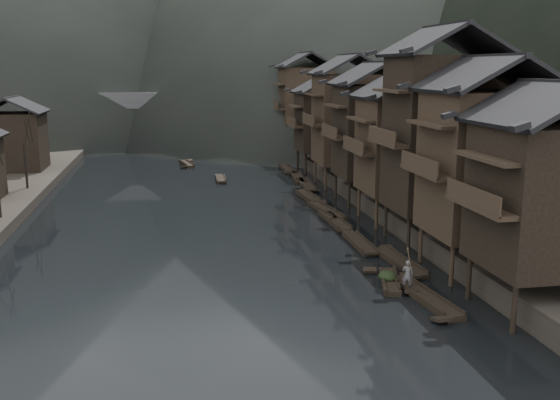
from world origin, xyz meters
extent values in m
plane|color=black|center=(0.00, 0.00, 0.00)|extent=(300.00, 300.00, 0.00)
cube|color=#2D2823|center=(35.00, 40.00, 0.90)|extent=(40.00, 200.00, 1.80)
cylinder|color=black|center=(14.20, -10.40, 1.30)|extent=(0.30, 0.30, 2.90)
cylinder|color=black|center=(14.20, -5.60, 1.30)|extent=(0.30, 0.30, 2.90)
cylinder|color=black|center=(16.95, -5.60, 1.30)|extent=(0.30, 0.30, 2.90)
cube|color=black|center=(17.30, -8.00, 6.39)|extent=(7.00, 6.00, 7.58)
cube|color=#32261B|center=(13.30, -8.00, 6.01)|extent=(1.20, 5.70, 0.25)
cylinder|color=#32261B|center=(14.20, -3.40, 1.30)|extent=(0.30, 0.30, 2.90)
cylinder|color=#32261B|center=(14.20, 1.40, 1.30)|extent=(0.30, 0.30, 2.90)
cylinder|color=#32261B|center=(16.95, -3.40, 1.30)|extent=(0.30, 0.30, 2.90)
cylinder|color=#32261B|center=(16.95, 1.40, 1.30)|extent=(0.30, 0.30, 2.90)
cube|color=#32261B|center=(17.30, -1.00, 7.09)|extent=(7.00, 6.00, 8.99)
cube|color=#32261B|center=(13.30, -1.00, 6.64)|extent=(1.20, 5.70, 0.25)
cylinder|color=black|center=(14.20, 3.60, 1.30)|extent=(0.30, 0.30, 2.90)
cylinder|color=black|center=(14.20, 8.40, 1.30)|extent=(0.30, 0.30, 2.90)
cylinder|color=black|center=(16.95, 3.60, 1.30)|extent=(0.30, 0.30, 2.90)
cylinder|color=black|center=(16.95, 8.40, 1.30)|extent=(0.30, 0.30, 2.90)
cube|color=black|center=(17.30, 6.00, 8.23)|extent=(7.00, 6.00, 11.25)
cube|color=#32261B|center=(13.30, 6.00, 7.66)|extent=(1.20, 5.70, 0.25)
cylinder|color=#32261B|center=(14.20, 10.60, 1.30)|extent=(0.30, 0.30, 2.90)
cylinder|color=#32261B|center=(14.20, 15.40, 1.30)|extent=(0.30, 0.30, 2.90)
cylinder|color=#32261B|center=(16.95, 10.60, 1.30)|extent=(0.30, 0.30, 2.90)
cylinder|color=#32261B|center=(16.95, 15.40, 1.30)|extent=(0.30, 0.30, 2.90)
cube|color=#32261B|center=(17.30, 13.00, 6.57)|extent=(7.00, 6.00, 7.93)
cube|color=#32261B|center=(13.30, 13.00, 6.17)|extent=(1.20, 5.70, 0.25)
cylinder|color=black|center=(14.20, 18.60, 1.30)|extent=(0.30, 0.30, 2.90)
cylinder|color=black|center=(14.20, 23.40, 1.30)|extent=(0.30, 0.30, 2.90)
cylinder|color=black|center=(16.95, 18.60, 1.30)|extent=(0.30, 0.30, 2.90)
cylinder|color=black|center=(16.95, 23.40, 1.30)|extent=(0.30, 0.30, 2.90)
cube|color=black|center=(17.30, 21.00, 6.99)|extent=(7.00, 6.00, 8.78)
cube|color=#32261B|center=(13.30, 21.00, 6.55)|extent=(1.20, 5.70, 0.25)
cylinder|color=#32261B|center=(14.20, 27.60, 1.30)|extent=(0.30, 0.30, 2.90)
cylinder|color=#32261B|center=(14.20, 32.40, 1.30)|extent=(0.30, 0.30, 2.90)
cylinder|color=#32261B|center=(16.95, 27.60, 1.30)|extent=(0.30, 0.30, 2.90)
cylinder|color=#32261B|center=(16.95, 32.40, 1.30)|extent=(0.30, 0.30, 2.90)
cube|color=#32261B|center=(17.30, 30.00, 7.44)|extent=(7.00, 6.00, 9.68)
cube|color=#32261B|center=(13.30, 30.00, 6.96)|extent=(1.20, 5.70, 0.25)
cylinder|color=black|center=(14.20, 37.60, 1.30)|extent=(0.30, 0.30, 2.90)
cylinder|color=black|center=(14.20, 42.40, 1.30)|extent=(0.30, 0.30, 2.90)
cylinder|color=black|center=(16.95, 37.60, 1.30)|extent=(0.30, 0.30, 2.90)
cylinder|color=black|center=(16.95, 42.40, 1.30)|extent=(0.30, 0.30, 2.90)
cube|color=black|center=(17.30, 40.00, 6.25)|extent=(7.00, 6.00, 7.31)
cube|color=#32261B|center=(13.30, 40.00, 5.89)|extent=(1.20, 5.70, 0.25)
cylinder|color=#32261B|center=(14.20, 49.60, 1.30)|extent=(0.30, 0.30, 2.90)
cylinder|color=#32261B|center=(14.20, 54.40, 1.30)|extent=(0.30, 0.30, 2.90)
cylinder|color=#32261B|center=(16.95, 49.60, 1.30)|extent=(0.30, 0.30, 2.90)
cylinder|color=#32261B|center=(16.95, 54.40, 1.30)|extent=(0.30, 0.30, 2.90)
cube|color=#32261B|center=(17.30, 52.00, 7.80)|extent=(7.00, 6.00, 10.39)
cube|color=#32261B|center=(13.30, 52.00, 7.28)|extent=(1.20, 5.70, 0.25)
cube|color=black|center=(-20.50, 42.00, 4.60)|extent=(6.50, 6.50, 6.80)
cylinder|color=black|center=(-17.00, 29.13, 3.51)|extent=(0.24, 0.24, 4.61)
cube|color=black|center=(11.68, -5.21, 0.15)|extent=(1.92, 7.09, 0.30)
cube|color=black|center=(11.68, -5.21, 0.33)|extent=(1.96, 6.96, 0.10)
cube|color=black|center=(12.08, -1.87, 0.29)|extent=(1.03, 0.96, 0.35)
cube|color=black|center=(11.28, -8.56, 0.29)|extent=(1.03, 0.96, 0.35)
cube|color=black|center=(12.62, 1.18, 0.15)|extent=(1.65, 6.64, 0.30)
cube|color=black|center=(12.62, 1.18, 0.33)|extent=(1.70, 6.51, 0.10)
cube|color=black|center=(12.88, 4.32, 0.29)|extent=(1.00, 0.88, 0.34)
cube|color=black|center=(12.35, -1.96, 0.29)|extent=(1.00, 0.88, 0.34)
cube|color=black|center=(11.36, 6.11, 0.15)|extent=(1.14, 5.81, 0.30)
cube|color=black|center=(11.36, 6.11, 0.33)|extent=(1.20, 5.69, 0.10)
cube|color=black|center=(11.34, 8.90, 0.29)|extent=(0.94, 0.73, 0.32)
cube|color=black|center=(11.38, 3.33, 0.29)|extent=(0.94, 0.73, 0.32)
cube|color=black|center=(11.30, 12.98, 0.15)|extent=(1.32, 6.74, 0.30)
cube|color=black|center=(11.30, 12.98, 0.33)|extent=(1.37, 6.61, 0.10)
cube|color=black|center=(11.40, 16.20, 0.29)|extent=(0.96, 0.86, 0.34)
cube|color=black|center=(11.19, 9.76, 0.29)|extent=(0.96, 0.86, 0.34)
cube|color=black|center=(11.56, 17.12, 0.15)|extent=(2.00, 7.30, 0.30)
cube|color=black|center=(11.56, 17.12, 0.33)|extent=(2.04, 7.16, 0.10)
cube|color=black|center=(12.00, 20.56, 0.29)|extent=(1.04, 1.00, 0.36)
cube|color=black|center=(11.12, 13.69, 0.29)|extent=(1.04, 1.00, 0.36)
cube|color=black|center=(11.33, 23.55, 0.15)|extent=(1.46, 5.87, 0.30)
cube|color=black|center=(11.33, 23.55, 0.33)|extent=(1.51, 5.76, 0.10)
cube|color=black|center=(11.51, 26.34, 0.29)|extent=(0.98, 0.78, 0.32)
cube|color=black|center=(11.15, 20.77, 0.29)|extent=(0.98, 0.78, 0.32)
cube|color=black|center=(12.61, 30.12, 0.15)|extent=(1.56, 7.66, 0.30)
cube|color=black|center=(12.61, 30.12, 0.33)|extent=(1.60, 7.51, 0.10)
cube|color=black|center=(12.39, 33.77, 0.29)|extent=(0.99, 0.99, 0.37)
cube|color=black|center=(12.83, 26.48, 0.29)|extent=(0.99, 0.99, 0.37)
cube|color=black|center=(12.61, 34.93, 0.15)|extent=(1.89, 7.63, 0.30)
cube|color=black|center=(12.61, 34.93, 0.33)|extent=(1.93, 7.48, 0.10)
cube|color=black|center=(12.23, 38.53, 0.29)|extent=(1.03, 1.02, 0.36)
cube|color=black|center=(13.00, 31.32, 0.29)|extent=(1.03, 1.02, 0.36)
cube|color=black|center=(12.56, 40.89, 0.15)|extent=(1.14, 7.12, 0.30)
cube|color=black|center=(12.56, 40.89, 0.33)|extent=(1.19, 6.98, 0.10)
cube|color=black|center=(12.58, 44.30, 0.29)|extent=(0.94, 0.88, 0.35)
cube|color=black|center=(12.54, 37.47, 0.29)|extent=(0.94, 0.88, 0.35)
cube|color=black|center=(3.48, 35.38, 0.15)|extent=(1.19, 4.73, 0.30)
cube|color=black|center=(3.48, 35.38, 0.33)|extent=(1.24, 4.64, 0.10)
cube|color=black|center=(3.38, 37.64, 0.29)|extent=(0.87, 0.62, 0.29)
cube|color=black|center=(3.57, 33.13, 0.29)|extent=(0.87, 0.62, 0.29)
cube|color=black|center=(-0.11, 48.14, 0.15)|extent=(2.02, 5.86, 0.30)
cube|color=black|center=(-0.11, 48.14, 0.33)|extent=(2.05, 5.76, 0.10)
cube|color=black|center=(0.39, 50.87, 0.29)|extent=(0.96, 0.86, 0.32)
cube|color=black|center=(-0.61, 45.41, 0.29)|extent=(0.96, 0.86, 0.32)
cube|color=#4C4C4F|center=(0.00, 72.00, 7.20)|extent=(40.00, 6.00, 1.60)
cube|color=#4C4C4F|center=(0.00, 69.30, 8.50)|extent=(40.00, 0.50, 1.00)
cube|color=#4C4C4F|center=(0.00, 74.70, 8.50)|extent=(40.00, 0.50, 1.00)
cube|color=#4C4C4F|center=(-14.00, 72.00, 3.20)|extent=(3.20, 6.00, 6.40)
cube|color=#4C4C4F|center=(-4.50, 72.00, 3.20)|extent=(3.20, 6.00, 6.40)
cube|color=#4C4C4F|center=(4.50, 72.00, 3.20)|extent=(3.20, 6.00, 6.40)
cube|color=#4C4C4F|center=(14.00, 72.00, 3.20)|extent=(3.20, 6.00, 6.40)
cube|color=black|center=(10.68, -2.36, 0.15)|extent=(2.17, 4.70, 0.30)
cube|color=black|center=(10.68, -2.36, 0.33)|extent=(2.20, 4.62, 0.10)
cube|color=black|center=(10.10, -0.24, 0.29)|extent=(0.97, 0.78, 0.29)
cube|color=black|center=(11.26, -4.49, 0.29)|extent=(0.97, 0.78, 0.29)
ellipsoid|color=black|center=(10.62, -2.14, 0.76)|extent=(1.10, 1.44, 0.66)
imported|color=slate|center=(11.14, -4.05, 1.34)|extent=(0.79, 0.71, 1.81)
cylinder|color=#8C7A51|center=(11.34, -4.05, 4.09)|extent=(1.58, 2.44, 3.69)
camera|label=1|loc=(-2.35, -36.96, 12.99)|focal=40.00mm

